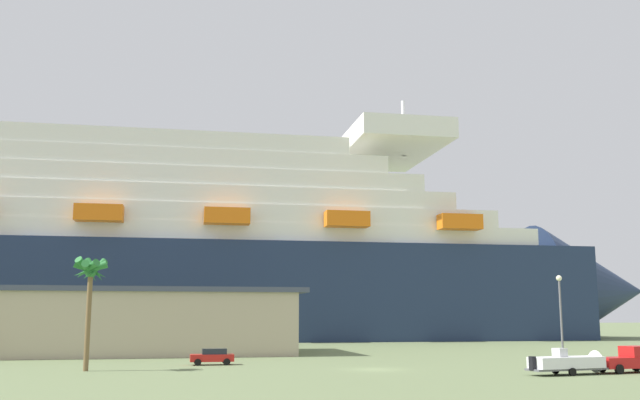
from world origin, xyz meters
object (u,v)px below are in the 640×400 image
Objects in this scene: pickup_truck at (629,360)px; small_boat_on_trailer at (574,363)px; parked_car_red_hatchback at (212,356)px; street_lamp at (561,307)px; palm_tree at (90,276)px; cruise_ship at (104,255)px.

small_boat_on_trailer is at bearing -172.16° from pickup_truck.
small_boat_on_trailer is at bearing -32.98° from parked_car_red_hatchback.
small_boat_on_trailer is at bearing -117.49° from street_lamp.
palm_tree reaches higher than street_lamp.
palm_tree reaches higher than pickup_truck.
street_lamp is at bearing 94.68° from pickup_truck.
cruise_ship reaches higher than pickup_truck.
parked_car_red_hatchback is (-33.06, 8.49, -4.77)m from street_lamp.
pickup_truck is 5.83m from small_boat_on_trailer.
street_lamp is at bearing -58.07° from cruise_ship.
cruise_ship reaches higher than palm_tree.
pickup_truck is 38.00m from parked_car_red_hatchback.
pickup_truck is 0.66× the size of small_boat_on_trailer.
palm_tree is at bearing -155.15° from parked_car_red_hatchback.
street_lamp reaches higher than pickup_truck.
street_lamp is (48.51, -77.83, -10.53)m from cruise_ship.
palm_tree is at bearing -86.88° from cruise_ship.
street_lamp is (-0.73, 8.90, 4.55)m from pickup_truck.
cruise_ship is 22.34× the size of palm_tree.
palm_tree is at bearing 164.99° from pickup_truck.
cruise_ship is at bearing 119.58° from pickup_truck.
pickup_truck reaches higher than parked_car_red_hatchback.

